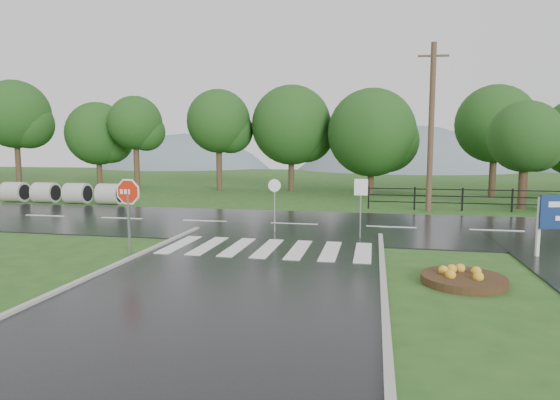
# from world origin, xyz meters

# --- Properties ---
(ground) EXTENTS (120.00, 120.00, 0.00)m
(ground) POSITION_xyz_m (0.00, 0.00, 0.00)
(ground) COLOR #254E1A
(ground) RESTS_ON ground
(main_road) EXTENTS (90.00, 8.00, 0.04)m
(main_road) POSITION_xyz_m (0.00, 10.00, 0.00)
(main_road) COLOR black
(main_road) RESTS_ON ground
(crosswalk) EXTENTS (6.50, 2.80, 0.02)m
(crosswalk) POSITION_xyz_m (0.00, 5.00, 0.06)
(crosswalk) COLOR silver
(crosswalk) RESTS_ON ground
(fence_west) EXTENTS (9.58, 0.08, 1.20)m
(fence_west) POSITION_xyz_m (7.75, 16.00, 0.72)
(fence_west) COLOR black
(fence_west) RESTS_ON ground
(hills) EXTENTS (102.00, 48.00, 48.00)m
(hills) POSITION_xyz_m (3.49, 65.00, -15.54)
(hills) COLOR slate
(hills) RESTS_ON ground
(treeline) EXTENTS (83.20, 5.20, 10.00)m
(treeline) POSITION_xyz_m (1.00, 24.00, 0.00)
(treeline) COLOR #173F13
(treeline) RESTS_ON ground
(culvert_pipes) EXTENTS (7.60, 1.20, 1.20)m
(culvert_pipes) POSITION_xyz_m (-14.75, 15.00, 0.60)
(culvert_pipes) COLOR #9E9B93
(culvert_pipes) RESTS_ON ground
(stop_sign) EXTENTS (1.09, 0.12, 2.46)m
(stop_sign) POSITION_xyz_m (-4.07, 3.70, 1.73)
(stop_sign) COLOR #939399
(stop_sign) RESTS_ON ground
(flower_bed) EXTENTS (1.98, 1.98, 0.40)m
(flower_bed) POSITION_xyz_m (5.43, 2.30, 0.15)
(flower_bed) COLOR #332111
(flower_bed) RESTS_ON ground
(reg_sign_small) EXTENTS (0.48, 0.05, 2.15)m
(reg_sign_small) POSITION_xyz_m (2.83, 7.44, 1.52)
(reg_sign_small) COLOR #939399
(reg_sign_small) RESTS_ON ground
(reg_sign_round) EXTENTS (0.48, 0.07, 2.06)m
(reg_sign_round) POSITION_xyz_m (-0.42, 8.01, 1.32)
(reg_sign_round) COLOR #939399
(reg_sign_round) RESTS_ON ground
(utility_pole_east) EXTENTS (1.50, 0.28, 8.42)m
(utility_pole_east) POSITION_xyz_m (6.02, 15.50, 4.28)
(utility_pole_east) COLOR #473523
(utility_pole_east) RESTS_ON ground
(entrance_tree_left) EXTENTS (3.74, 3.74, 5.70)m
(entrance_tree_left) POSITION_xyz_m (11.00, 17.50, 3.80)
(entrance_tree_left) COLOR #3D2B1C
(entrance_tree_left) RESTS_ON ground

